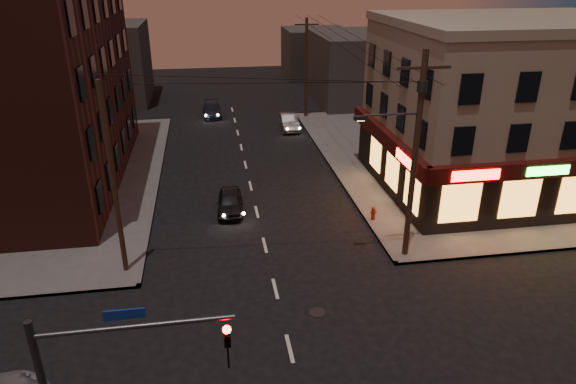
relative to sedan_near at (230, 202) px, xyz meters
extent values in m
plane|color=black|center=(1.54, -12.34, -0.62)|extent=(120.00, 120.00, 0.00)
cube|color=#514F4C|center=(19.54, 6.66, -0.54)|extent=(24.00, 28.00, 0.15)
cube|color=gray|center=(17.54, 1.16, 4.53)|extent=(15.00, 12.00, 10.00)
cube|color=gray|center=(17.54, 1.16, 9.78)|extent=(15.20, 12.20, 0.50)
cube|color=black|center=(17.54, -4.79, 1.23)|extent=(15.12, 0.25, 3.40)
cube|color=black|center=(10.09, 1.16, 1.23)|extent=(0.25, 12.12, 3.40)
cube|color=#3D0C09|center=(17.54, -5.09, 3.03)|extent=(15.60, 0.50, 0.90)
cube|color=#3D0C09|center=(9.79, 1.16, 3.03)|extent=(0.50, 12.60, 0.90)
cube|color=#FF140C|center=(12.24, -5.36, 3.03)|extent=(2.60, 0.06, 0.55)
cube|color=#26FF3F|center=(16.24, -5.36, 3.03)|extent=(2.40, 0.06, 0.50)
cube|color=#FF140C|center=(9.52, -2.64, 3.03)|extent=(0.06, 2.60, 0.55)
cube|color=#FF9B38|center=(16.94, -4.94, 1.33)|extent=(12.40, 0.08, 2.20)
cube|color=#FF9B38|center=(9.94, 0.16, 1.33)|extent=(0.08, 8.40, 2.20)
cube|color=#401A14|center=(-12.96, 6.66, 6.03)|extent=(12.00, 20.00, 13.00)
cube|color=#3F3D3A|center=(15.54, 25.66, 2.88)|extent=(10.00, 12.00, 7.00)
cube|color=#3F3D3A|center=(-11.46, 29.66, 3.38)|extent=(9.00, 10.00, 8.00)
cube|color=#3F3D3A|center=(13.54, 39.66, 2.38)|extent=(8.00, 8.00, 6.00)
cylinder|color=#382619|center=(8.34, -6.54, 4.53)|extent=(0.28, 0.28, 10.00)
cube|color=#382619|center=(8.34, -6.54, 8.73)|extent=(2.40, 0.12, 0.12)
cylinder|color=#333538|center=(8.34, -6.54, 7.93)|extent=(0.44, 0.44, 0.50)
cylinder|color=#333538|center=(7.04, -6.54, 6.73)|extent=(2.60, 0.10, 0.10)
cube|color=#333538|center=(5.64, -6.54, 6.63)|extent=(0.60, 0.25, 0.18)
cube|color=#FFD88C|center=(5.64, -6.54, 6.53)|extent=(0.35, 0.15, 0.04)
cylinder|color=#382619|center=(8.34, 19.66, 4.03)|extent=(0.26, 0.26, 9.00)
cylinder|color=#382619|center=(-5.26, -5.84, 4.03)|extent=(0.24, 0.24, 9.00)
cylinder|color=#333538|center=(-2.86, -17.94, 5.38)|extent=(4.40, 0.12, 0.12)
imported|color=black|center=(-0.86, -17.94, 4.88)|extent=(0.16, 0.20, 1.00)
sphere|color=#FF0C05|center=(-0.86, -18.06, 5.13)|extent=(0.20, 0.20, 0.20)
cube|color=navy|center=(-3.06, -17.94, 5.73)|extent=(0.90, 0.05, 0.25)
imported|color=black|center=(0.00, 0.00, 0.00)|extent=(1.69, 3.72, 1.24)
imported|color=#625F5C|center=(6.15, 16.06, 0.06)|extent=(1.54, 4.15, 1.36)
imported|color=#191E32|center=(-0.53, 21.51, 0.00)|extent=(1.83, 4.28, 1.23)
cylinder|color=maroon|center=(7.94, -2.64, -0.16)|extent=(0.25, 0.25, 0.63)
sphere|color=maroon|center=(7.94, -2.64, 0.19)|extent=(0.25, 0.25, 0.25)
cylinder|color=maroon|center=(7.94, -2.64, -0.03)|extent=(0.35, 0.16, 0.13)
cylinder|color=maroon|center=(7.94, -2.64, -0.03)|extent=(0.16, 0.35, 0.13)
camera|label=1|loc=(-0.99, -27.58, 12.72)|focal=32.00mm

